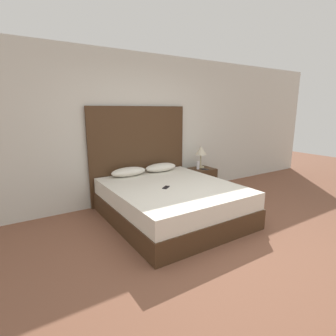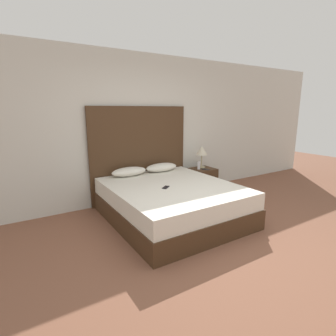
{
  "view_description": "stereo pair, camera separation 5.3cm",
  "coord_description": "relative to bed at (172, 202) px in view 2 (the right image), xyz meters",
  "views": [
    {
      "loc": [
        -2.18,
        -2.13,
        1.71
      ],
      "look_at": [
        -0.0,
        1.24,
        0.81
      ],
      "focal_mm": 28.0,
      "sensor_mm": 36.0,
      "label": 1
    },
    {
      "loc": [
        -2.13,
        -2.16,
        1.71
      ],
      "look_at": [
        -0.0,
        1.24,
        0.81
      ],
      "focal_mm": 28.0,
      "sensor_mm": 36.0,
      "label": 2
    }
  ],
  "objects": [
    {
      "name": "ground_plane",
      "position": [
        0.0,
        -1.14,
        -0.27
      ],
      "size": [
        16.0,
        16.0,
        0.0
      ],
      "primitive_type": "plane",
      "color": "brown"
    },
    {
      "name": "wall_back",
      "position": [
        0.0,
        1.16,
        1.08
      ],
      "size": [
        10.0,
        0.06,
        2.7
      ],
      "color": "silver",
      "rests_on": "ground_plane"
    },
    {
      "name": "bed",
      "position": [
        0.0,
        0.0,
        0.0
      ],
      "size": [
        1.84,
        2.13,
        0.56
      ],
      "color": "#422B19",
      "rests_on": "ground_plane"
    },
    {
      "name": "headboard",
      "position": [
        -0.0,
        1.09,
        0.61
      ],
      "size": [
        1.93,
        0.05,
        1.76
      ],
      "color": "#422B19",
      "rests_on": "ground_plane"
    },
    {
      "name": "pillow_left",
      "position": [
        -0.33,
        0.87,
        0.36
      ],
      "size": [
        0.64,
        0.28,
        0.16
      ],
      "color": "silver",
      "rests_on": "bed"
    },
    {
      "name": "pillow_right",
      "position": [
        0.33,
        0.87,
        0.36
      ],
      "size": [
        0.64,
        0.28,
        0.16
      ],
      "color": "silver",
      "rests_on": "bed"
    },
    {
      "name": "phone_on_bed",
      "position": [
        -0.15,
        -0.08,
        0.29
      ],
      "size": [
        0.16,
        0.15,
        0.01
      ],
      "color": "black",
      "rests_on": "bed"
    },
    {
      "name": "nightstand",
      "position": [
        1.24,
        0.75,
        -0.01
      ],
      "size": [
        0.47,
        0.44,
        0.52
      ],
      "color": "#422B19",
      "rests_on": "ground_plane"
    },
    {
      "name": "table_lamp",
      "position": [
        1.28,
        0.84,
        0.59
      ],
      "size": [
        0.23,
        0.23,
        0.45
      ],
      "color": "tan",
      "rests_on": "nightstand"
    },
    {
      "name": "phone_on_nightstand",
      "position": [
        1.22,
        0.64,
        0.25
      ],
      "size": [
        0.11,
        0.16,
        0.01
      ],
      "color": "black",
      "rests_on": "nightstand"
    },
    {
      "name": "toiletry_bottle",
      "position": [
        1.13,
        0.74,
        0.33
      ],
      "size": [
        0.06,
        0.06,
        0.16
      ],
      "color": "silver",
      "rests_on": "nightstand"
    }
  ]
}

